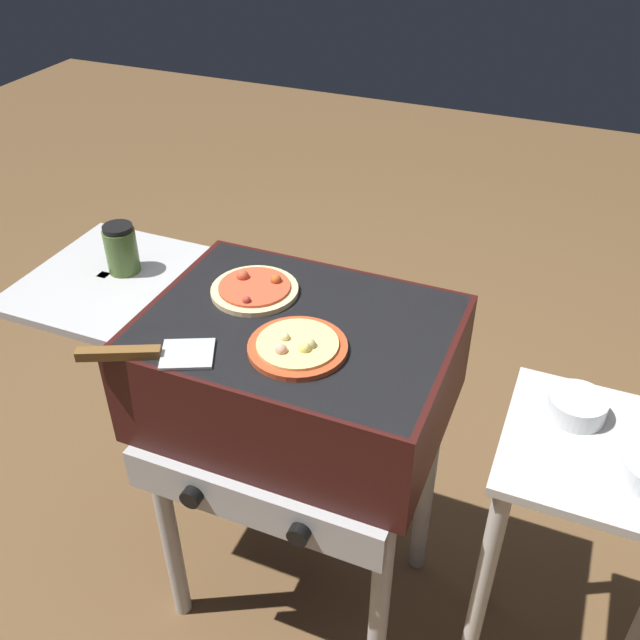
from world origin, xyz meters
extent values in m
plane|color=brown|center=(0.00, 0.00, 0.00)|extent=(8.00, 8.00, 0.00)
cube|color=#38110F|center=(0.00, 0.00, 0.78)|extent=(0.64, 0.48, 0.24)
cube|color=black|center=(0.00, 0.00, 0.90)|extent=(0.61, 0.46, 0.01)
cube|color=#B7B7B7|center=(-0.48, 0.00, 0.89)|extent=(0.32, 0.41, 0.02)
cube|color=#B7B7B7|center=(-0.48, 0.00, 0.78)|extent=(0.02, 0.02, 0.24)
cube|color=#B7B7B7|center=(0.00, -0.25, 0.61)|extent=(0.58, 0.02, 0.10)
cylinder|color=black|center=(-0.12, -0.28, 0.61)|extent=(0.04, 0.02, 0.04)
cylinder|color=black|center=(0.12, -0.28, 0.61)|extent=(0.04, 0.02, 0.04)
cylinder|color=#B7B7B7|center=(-0.27, -0.19, 0.33)|extent=(0.04, 0.04, 0.66)
cylinder|color=#B7B7B7|center=(0.27, -0.19, 0.33)|extent=(0.04, 0.04, 0.66)
cylinder|color=#B7B7B7|center=(-0.27, 0.19, 0.33)|extent=(0.04, 0.04, 0.66)
cylinder|color=#B7B7B7|center=(0.27, 0.19, 0.33)|extent=(0.04, 0.04, 0.66)
cylinder|color=#C64723|center=(0.04, -0.08, 0.91)|extent=(0.20, 0.20, 0.01)
cylinder|color=#EDD17A|center=(0.04, -0.08, 0.92)|extent=(0.16, 0.16, 0.01)
sphere|color=beige|center=(0.01, -0.08, 0.92)|extent=(0.02, 0.02, 0.02)
sphere|color=tan|center=(0.06, -0.08, 0.92)|extent=(0.02, 0.02, 0.02)
sphere|color=#F2E16C|center=(0.06, -0.10, 0.92)|extent=(0.02, 0.02, 0.02)
sphere|color=tan|center=(0.06, -0.10, 0.92)|extent=(0.02, 0.02, 0.02)
sphere|color=#F2A384|center=(0.02, -0.12, 0.92)|extent=(0.02, 0.02, 0.02)
cylinder|color=beige|center=(-0.13, 0.07, 0.91)|extent=(0.19, 0.19, 0.01)
cylinder|color=#D14C2D|center=(-0.13, 0.07, 0.92)|extent=(0.16, 0.16, 0.01)
sphere|color=#C84E33|center=(-0.17, 0.09, 0.92)|extent=(0.03, 0.03, 0.03)
sphere|color=#BB3E33|center=(-0.12, 0.01, 0.92)|extent=(0.02, 0.02, 0.02)
sphere|color=#C45723|center=(-0.10, 0.10, 0.92)|extent=(0.02, 0.02, 0.02)
cylinder|color=#4C6B2D|center=(-0.45, 0.03, 0.95)|extent=(0.07, 0.07, 0.10)
cylinder|color=black|center=(-0.45, 0.03, 1.01)|extent=(0.07, 0.07, 0.01)
cube|color=#B7BABF|center=(-0.15, -0.18, 0.90)|extent=(0.13, 0.12, 0.01)
cube|color=brown|center=(-0.27, -0.23, 0.91)|extent=(0.16, 0.09, 0.02)
cube|color=beige|center=(0.66, 0.00, 0.77)|extent=(0.44, 0.36, 0.02)
cylinder|color=beige|center=(0.47, -0.15, 0.38)|extent=(0.04, 0.04, 0.76)
cylinder|color=beige|center=(0.47, 0.15, 0.38)|extent=(0.04, 0.04, 0.76)
cylinder|color=silver|center=(0.56, 0.07, 0.81)|extent=(0.11, 0.11, 0.04)
cylinder|color=beige|center=(0.56, 0.07, 0.80)|extent=(0.09, 0.09, 0.02)
camera|label=1|loc=(0.49, -1.06, 1.74)|focal=39.55mm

